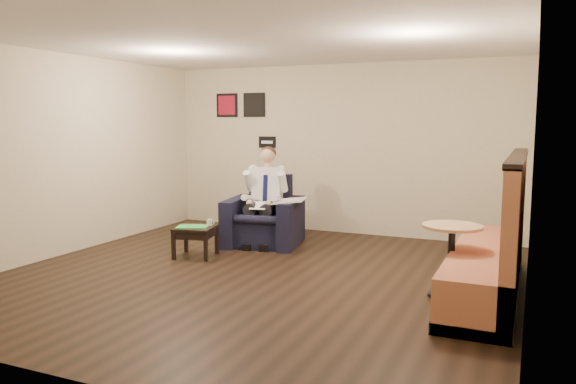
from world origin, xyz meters
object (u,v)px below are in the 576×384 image
at_px(smartphone, 202,225).
at_px(seated_man, 261,200).
at_px(coffee_mug, 209,223).
at_px(side_table, 196,242).
at_px(green_folder, 193,226).
at_px(banquette, 487,226).
at_px(armchair, 264,211).
at_px(cafe_table, 451,261).

bearing_deg(smartphone, seated_man, 54.09).
bearing_deg(seated_man, coffee_mug, -126.72).
bearing_deg(coffee_mug, seated_man, 63.78).
distance_m(side_table, smartphone, 0.27).
height_order(green_folder, banquette, banquette).
bearing_deg(green_folder, banquette, -2.02).
relative_size(green_folder, banquette, 0.14).
bearing_deg(green_folder, smartphone, 78.65).
xyz_separation_m(armchair, cafe_table, (2.97, -1.51, -0.13)).
xyz_separation_m(coffee_mug, banquette, (3.67, -0.31, 0.28)).
relative_size(side_table, cafe_table, 0.66).
relative_size(seated_man, cafe_table, 1.81).
bearing_deg(smartphone, armchair, 59.14).
xyz_separation_m(green_folder, smartphone, (0.04, 0.18, -0.00)).
height_order(seated_man, green_folder, seated_man).
height_order(seated_man, side_table, seated_man).
height_order(armchair, side_table, armchair).
bearing_deg(side_table, smartphone, 85.26).
bearing_deg(cafe_table, seated_man, 154.88).
relative_size(coffee_mug, smartphone, 0.68).
bearing_deg(coffee_mug, banquette, -4.76).
xyz_separation_m(side_table, smartphone, (0.01, 0.16, 0.21)).
bearing_deg(green_folder, cafe_table, -6.47).
relative_size(seated_man, banquette, 0.48).
bearing_deg(side_table, banquette, -2.40).
distance_m(armchair, seated_man, 0.23).
bearing_deg(armchair, side_table, -125.78).
bearing_deg(green_folder, armchair, 64.23).
xyz_separation_m(green_folder, banquette, (3.84, -0.14, 0.32)).
distance_m(side_table, green_folder, 0.22).
xyz_separation_m(seated_man, smartphone, (-0.53, -0.80, -0.28)).
bearing_deg(banquette, seated_man, 161.15).
height_order(armchair, green_folder, armchair).
distance_m(armchair, smartphone, 1.06).
distance_m(seated_man, smartphone, 1.00).
relative_size(seated_man, coffee_mug, 15.92).
xyz_separation_m(coffee_mug, smartphone, (-0.13, 0.01, -0.04)).
relative_size(side_table, banquette, 0.18).
bearing_deg(smartphone, side_table, -97.35).
distance_m(armchair, green_folder, 1.24).
bearing_deg(smartphone, cafe_table, -12.07).
distance_m(coffee_mug, cafe_table, 3.39).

